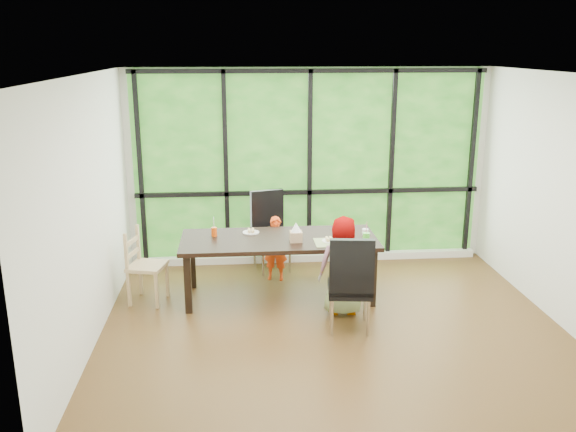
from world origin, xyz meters
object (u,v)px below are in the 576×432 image
object	(u,v)px
dining_table	(279,267)
chair_window_leather	(272,232)
child_toddler	(276,248)
plate_near	(331,241)
tissue_box	(296,236)
chair_end_beech	(147,266)
green_cup	(366,238)
chair_interior_leather	(350,282)
child_older	(343,266)
white_mug	(365,232)
plate_far	(251,232)
orange_cup	(214,232)

from	to	relation	value
dining_table	chair_window_leather	bearing A→B (deg)	91.97
child_toddler	plate_near	distance (m)	1.02
child_toddler	tissue_box	bearing A→B (deg)	-62.68
chair_end_beech	green_cup	distance (m)	2.61
chair_end_beech	plate_near	distance (m)	2.20
chair_interior_leather	green_cup	bearing A→B (deg)	-108.31
chair_window_leather	chair_end_beech	world-z (taller)	chair_window_leather
chair_window_leather	plate_near	bearing A→B (deg)	-75.86
child_older	tissue_box	distance (m)	0.68
chair_interior_leather	chair_end_beech	xyz separation A→B (m)	(-2.26, 0.93, -0.09)
white_mug	tissue_box	xyz separation A→B (m)	(-0.86, -0.18, 0.02)
plate_far	orange_cup	world-z (taller)	orange_cup
dining_table	green_cup	world-z (taller)	green_cup
child_toddler	child_older	world-z (taller)	child_older
plate_near	orange_cup	xyz separation A→B (m)	(-1.38, 0.33, 0.05)
child_toddler	white_mug	size ratio (longest dim) A/B	11.26
child_older	green_cup	distance (m)	0.46
chair_window_leather	chair_end_beech	size ratio (longest dim) A/B	1.20
chair_interior_leather	tissue_box	bearing A→B (deg)	-51.15
green_cup	white_mug	size ratio (longest dim) A/B	1.69
plate_near	orange_cup	bearing A→B (deg)	166.43
chair_interior_leather	child_older	xyz separation A→B (m)	(0.00, 0.41, 0.03)
chair_window_leather	child_older	size ratio (longest dim) A/B	0.94
plate_near	chair_end_beech	bearing A→B (deg)	175.51
child_older	plate_far	bearing A→B (deg)	-34.26
chair_window_leather	white_mug	bearing A→B (deg)	-54.76
dining_table	plate_near	distance (m)	0.74
chair_window_leather	child_toddler	distance (m)	0.37
plate_near	tissue_box	size ratio (longest dim) A/B	1.49
chair_end_beech	child_toddler	world-z (taller)	chair_end_beech
orange_cup	white_mug	xyz separation A→B (m)	(1.83, -0.11, -0.02)
child_older	plate_far	size ratio (longest dim) A/B	5.60
chair_interior_leather	dining_table	bearing A→B (deg)	-47.04
child_older	chair_interior_leather	bearing A→B (deg)	92.62
chair_window_leather	orange_cup	world-z (taller)	chair_window_leather
child_toddler	orange_cup	xyz separation A→B (m)	(-0.78, -0.43, 0.38)
plate_far	tissue_box	distance (m)	0.65
chair_interior_leather	plate_near	bearing A→B (deg)	-76.54
chair_interior_leather	child_toddler	size ratio (longest dim) A/B	1.27
tissue_box	chair_end_beech	bearing A→B (deg)	175.74
white_mug	child_toddler	bearing A→B (deg)	152.99
plate_far	dining_table	bearing A→B (deg)	-36.00
chair_interior_leather	white_mug	bearing A→B (deg)	-103.67
green_cup	white_mug	bearing A→B (deg)	79.62
chair_window_leather	chair_interior_leather	bearing A→B (deg)	-84.43
dining_table	chair_end_beech	bearing A→B (deg)	-179.46
dining_table	orange_cup	world-z (taller)	orange_cup
green_cup	dining_table	bearing A→B (deg)	163.74
orange_cup	plate_near	bearing A→B (deg)	-13.57
chair_interior_leather	tissue_box	world-z (taller)	chair_interior_leather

